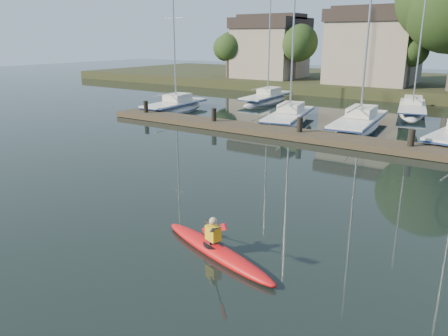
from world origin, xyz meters
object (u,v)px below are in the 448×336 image
Objects in this scene: dock at (351,141)px; sailboat_5 at (267,103)px; sailboat_0 at (175,112)px; sailboat_6 at (411,114)px; sailboat_2 at (358,131)px; kayak at (216,248)px; sailboat_1 at (289,124)px.

dock is 17.11m from sailboat_5.
sailboat_6 is (15.85, 9.60, 0.03)m from sailboat_0.
sailboat_2 reaches higher than sailboat_6.
kayak is 19.78m from sailboat_1.
sailboat_6 is at bearing 26.43° from sailboat_0.
sailboat_1 is 9.94m from sailboat_5.
dock is 2.79× the size of sailboat_0.
sailboat_1 is 0.95× the size of sailboat_5.
sailboat_2 is 1.06× the size of sailboat_6.
sailboat_5 is (-11.91, 12.28, -0.39)m from dock.
sailboat_6 is at bearing 88.72° from dock.
sailboat_2 reaches higher than sailboat_1.
sailboat_0 is 18.53m from sailboat_6.
sailboat_0 is 14.44m from sailboat_2.
sailboat_6 is at bearing 1.71° from sailboat_5.
kayak is 29.42m from sailboat_5.
sailboat_5 is at bearing 116.25° from sailboat_1.
sailboat_2 is at bearing -37.72° from sailboat_5.
kayak is 0.13× the size of dock.
sailboat_2 reaches higher than sailboat_5.
sailboat_5 is (-6.08, 7.87, 0.01)m from sailboat_1.
sailboat_0 is 0.88× the size of sailboat_1.
sailboat_5 is 0.98× the size of sailboat_6.
sailboat_5 is (-10.75, 7.32, 0.01)m from sailboat_2.
kayak is at bearing -67.20° from sailboat_5.
kayak reaches higher than dock.
sailboat_1 is (-5.83, 4.41, -0.39)m from dock.
sailboat_5 reaches higher than sailboat_1.
sailboat_0 is at bearing -160.25° from sailboat_6.
sailboat_6 is (-0.83, 27.49, -0.34)m from kayak.
sailboat_2 is 8.55m from sailboat_6.
kayak is 27.50m from sailboat_6.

